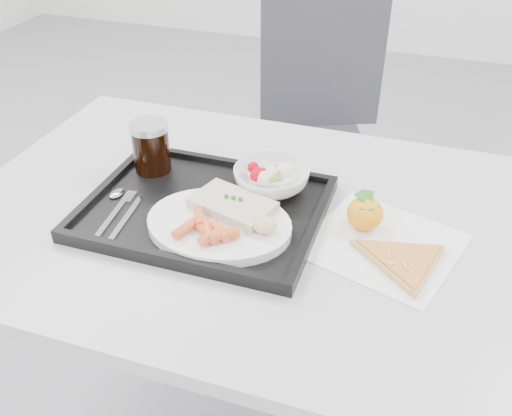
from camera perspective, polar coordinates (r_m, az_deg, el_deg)
table at (r=1.15m, az=0.51°, el=-3.42°), size 1.20×0.80×0.75m
chair at (r=1.97m, az=5.60°, el=8.81°), size 0.55×0.56×0.93m
tray at (r=1.11m, az=-5.14°, el=-0.16°), size 0.45×0.35×0.03m
dinner_plate at (r=1.04m, az=-3.71°, el=-1.67°), size 0.27×0.27×0.02m
fish_fillet at (r=1.06m, az=-2.35°, el=0.32°), size 0.17×0.13×0.03m
bread_roll at (r=1.00m, az=0.86°, el=-1.71°), size 0.05×0.05×0.03m
salad_bowl at (r=1.14m, az=1.55°, el=2.91°), size 0.15×0.15×0.05m
cola_glass at (r=1.22m, az=-10.46°, el=6.13°), size 0.08×0.08×0.11m
cutlery at (r=1.13m, az=-13.54°, el=0.06°), size 0.09×0.17×0.01m
napkin at (r=1.06m, az=12.60°, el=-3.57°), size 0.31×0.30×0.00m
tangerine at (r=1.07m, az=10.85°, el=-0.53°), size 0.09×0.09×0.07m
pizza_slice at (r=1.01m, az=14.49°, el=-5.10°), size 0.24×0.24×0.02m
carrot_pile at (r=0.99m, az=-4.66°, el=-2.24°), size 0.12×0.09×0.02m
salad_contents at (r=1.14m, az=1.49°, el=3.53°), size 0.09×0.08×0.03m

